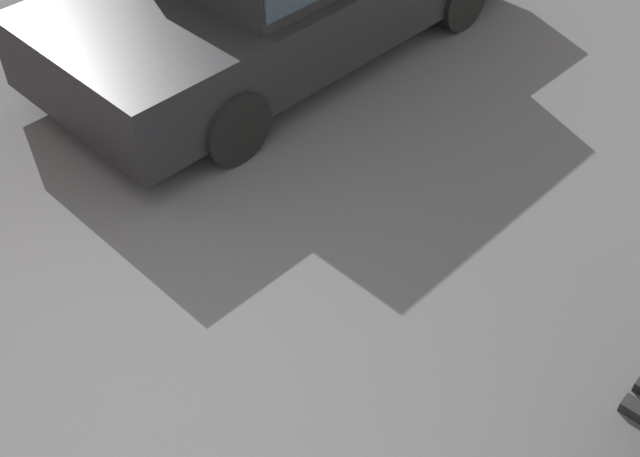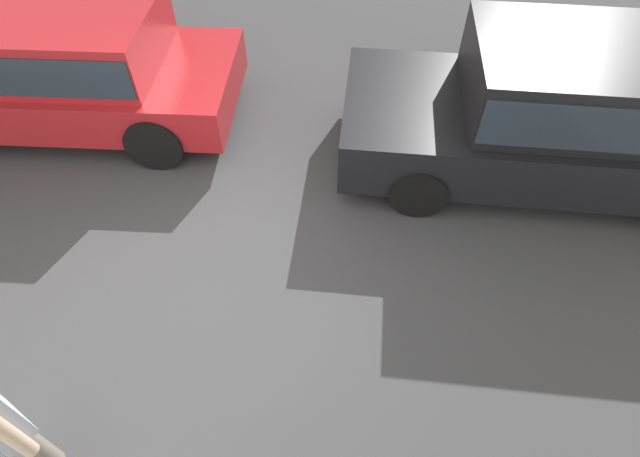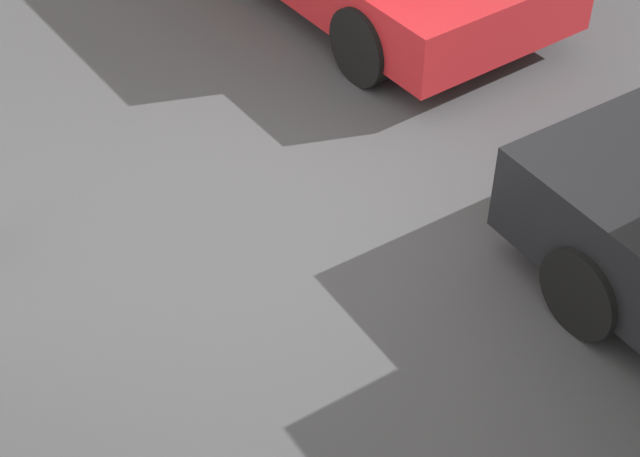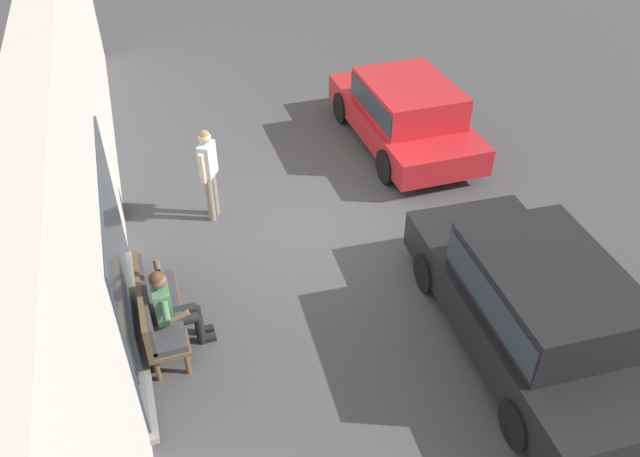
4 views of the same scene
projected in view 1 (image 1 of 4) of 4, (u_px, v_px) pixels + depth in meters
name	position (u px, v px, depth m)	size (l,w,h in m)	color
ground_plane	(131.00, 394.00, 4.64)	(60.00, 60.00, 0.00)	#424244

